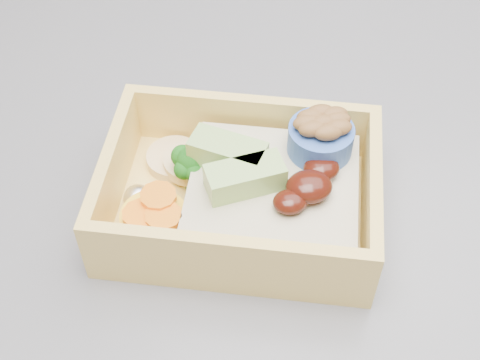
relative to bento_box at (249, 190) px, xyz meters
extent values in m
cube|color=#39393F|center=(-0.01, 0.01, -0.04)|extent=(1.24, 0.84, 0.04)
cube|color=#F1C963|center=(-0.01, 0.00, -0.02)|extent=(0.22, 0.18, 0.01)
cube|color=#F1C963|center=(0.01, 0.06, 0.01)|extent=(0.18, 0.06, 0.05)
cube|color=#F1C963|center=(-0.02, -0.06, 0.01)|extent=(0.18, 0.06, 0.05)
cube|color=#F1C963|center=(0.08, -0.03, 0.01)|extent=(0.04, 0.11, 0.05)
cube|color=#F1C963|center=(-0.09, 0.03, 0.01)|extent=(0.04, 0.11, 0.05)
cube|color=tan|center=(0.02, -0.01, 0.00)|extent=(0.14, 0.13, 0.03)
ellipsoid|color=#350E07|center=(0.04, -0.02, 0.02)|extent=(0.04, 0.03, 0.02)
ellipsoid|color=#350E07|center=(0.05, -0.01, 0.02)|extent=(0.03, 0.03, 0.01)
ellipsoid|color=#350E07|center=(0.02, -0.03, 0.02)|extent=(0.03, 0.03, 0.01)
cube|color=#97C265|center=(0.00, -0.01, 0.02)|extent=(0.05, 0.03, 0.02)
cube|color=#97C265|center=(-0.01, 0.02, 0.02)|extent=(0.06, 0.05, 0.02)
cylinder|color=#6C924E|center=(-0.04, 0.02, -0.01)|extent=(0.01, 0.01, 0.02)
sphere|color=#196316|center=(-0.04, 0.02, 0.01)|extent=(0.02, 0.02, 0.02)
sphere|color=#196316|center=(-0.03, 0.03, 0.01)|extent=(0.02, 0.02, 0.02)
sphere|color=#196316|center=(-0.04, 0.03, 0.01)|extent=(0.02, 0.02, 0.02)
sphere|color=#196316|center=(-0.04, 0.02, 0.01)|extent=(0.01, 0.01, 0.01)
sphere|color=#196316|center=(-0.04, 0.02, 0.01)|extent=(0.01, 0.01, 0.01)
sphere|color=#196316|center=(-0.03, 0.03, 0.01)|extent=(0.01, 0.01, 0.01)
cylinder|color=yellow|center=(-0.07, -0.01, -0.01)|extent=(0.05, 0.05, 0.02)
cylinder|color=orange|center=(-0.07, -0.01, 0.01)|extent=(0.02, 0.02, 0.00)
cylinder|color=orange|center=(-0.07, -0.02, 0.01)|extent=(0.02, 0.02, 0.00)
cylinder|color=orange|center=(-0.06, -0.02, 0.01)|extent=(0.02, 0.02, 0.00)
cylinder|color=orange|center=(-0.06, -0.01, 0.01)|extent=(0.02, 0.02, 0.00)
cylinder|color=#D2B579|center=(-0.05, 0.05, -0.01)|extent=(0.04, 0.04, 0.01)
cylinder|color=#D2B579|center=(-0.03, 0.04, -0.01)|extent=(0.04, 0.04, 0.01)
ellipsoid|color=white|center=(-0.01, 0.05, -0.01)|extent=(0.02, 0.02, 0.02)
ellipsoid|color=white|center=(-0.08, 0.01, -0.01)|extent=(0.02, 0.02, 0.02)
cylinder|color=#355BB6|center=(0.05, 0.02, 0.02)|extent=(0.05, 0.05, 0.02)
ellipsoid|color=brown|center=(0.05, 0.02, 0.04)|extent=(0.02, 0.02, 0.01)
ellipsoid|color=brown|center=(0.06, 0.02, 0.04)|extent=(0.02, 0.02, 0.01)
ellipsoid|color=brown|center=(0.05, 0.02, 0.04)|extent=(0.02, 0.02, 0.01)
ellipsoid|color=brown|center=(0.05, 0.01, 0.04)|extent=(0.02, 0.02, 0.01)
ellipsoid|color=brown|center=(0.04, 0.01, 0.04)|extent=(0.02, 0.02, 0.01)
ellipsoid|color=brown|center=(0.06, 0.01, 0.04)|extent=(0.02, 0.02, 0.01)
ellipsoid|color=brown|center=(0.05, 0.03, 0.04)|extent=(0.02, 0.02, 0.01)
ellipsoid|color=brown|center=(0.06, 0.02, 0.04)|extent=(0.02, 0.02, 0.01)
ellipsoid|color=brown|center=(0.04, 0.02, 0.04)|extent=(0.02, 0.02, 0.01)
camera|label=1|loc=(-0.06, -0.29, 0.35)|focal=50.00mm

